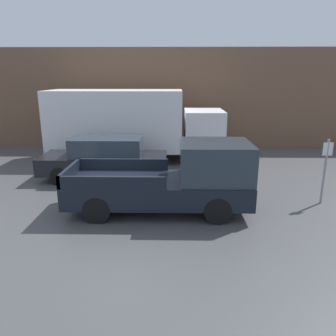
{
  "coord_description": "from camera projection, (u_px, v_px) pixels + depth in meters",
  "views": [
    {
      "loc": [
        1.86,
        -9.55,
        3.91
      ],
      "look_at": [
        1.67,
        0.65,
        1.04
      ],
      "focal_mm": 35.0,
      "sensor_mm": 36.0,
      "label": 1
    }
  ],
  "objects": [
    {
      "name": "car",
      "position": [
        105.0,
        158.0,
        12.79
      ],
      "size": [
        4.87,
        1.88,
        1.66
      ],
      "color": "black",
      "rests_on": "ground"
    },
    {
      "name": "building_wall",
      "position": [
        141.0,
        99.0,
        18.1
      ],
      "size": [
        28.0,
        0.15,
        5.41
      ],
      "color": "brown",
      "rests_on": "ground"
    },
    {
      "name": "ground_plane",
      "position": [
        115.0,
        205.0,
        10.28
      ],
      "size": [
        60.0,
        60.0,
        0.0
      ],
      "primitive_type": "plane",
      "color": "#4C4C4F"
    },
    {
      "name": "parking_sign",
      "position": [
        325.0,
        168.0,
        10.13
      ],
      "size": [
        0.3,
        0.07,
        2.07
      ],
      "color": "gray",
      "rests_on": "ground"
    },
    {
      "name": "delivery_truck",
      "position": [
        130.0,
        122.0,
        15.57
      ],
      "size": [
        8.19,
        2.61,
        3.29
      ],
      "color": "white",
      "rests_on": "ground"
    },
    {
      "name": "pickup_truck",
      "position": [
        177.0,
        180.0,
        9.65
      ],
      "size": [
        5.34,
        2.05,
        2.09
      ],
      "color": "black",
      "rests_on": "ground"
    }
  ]
}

